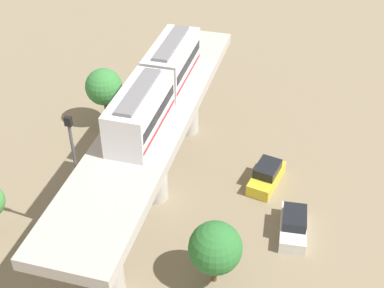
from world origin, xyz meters
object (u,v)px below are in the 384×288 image
object	(u,v)px
parked_car_white	(293,225)
parked_car_yellow	(267,176)
signal_post	(77,175)
train	(157,86)
tree_mid_lot	(104,87)
tree_far_corner	(215,248)

from	to	relation	value
parked_car_white	parked_car_yellow	distance (m)	5.54
signal_post	train	bearing A→B (deg)	62.74
parked_car_yellow	tree_mid_lot	size ratio (longest dim) A/B	0.81
tree_far_corner	parked_car_yellow	bearing A→B (deg)	80.41
parked_car_white	signal_post	size ratio (longest dim) A/B	0.43
train	tree_mid_lot	bearing A→B (deg)	137.32
tree_mid_lot	signal_post	world-z (taller)	signal_post
train	parked_car_white	world-z (taller)	train
train	signal_post	xyz separation A→B (m)	(-3.40, -6.60, -3.47)
train	tree_far_corner	size ratio (longest dim) A/B	2.86
parked_car_white	parked_car_yellow	xyz separation A→B (m)	(-2.66, 4.85, 0.00)
train	tree_far_corner	xyz separation A→B (m)	(6.19, -8.03, -6.04)
parked_car_white	parked_car_yellow	world-z (taller)	same
parked_car_white	tree_mid_lot	distance (m)	20.47
parked_car_white	tree_far_corner	bearing A→B (deg)	-133.56
parked_car_yellow	tree_far_corner	xyz separation A→B (m)	(-1.76, -10.41, 2.28)
parked_car_yellow	signal_post	distance (m)	15.26
train	signal_post	size ratio (longest dim) A/B	1.34
parked_car_white	tree_mid_lot	world-z (taller)	tree_mid_lot
parked_car_white	tree_mid_lot	xyz separation A→B (m)	(-17.98, 9.27, 3.15)
tree_mid_lot	signal_post	xyz separation A→B (m)	(3.97, -13.39, 1.70)
parked_car_white	tree_far_corner	xyz separation A→B (m)	(-4.42, -5.56, 2.28)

